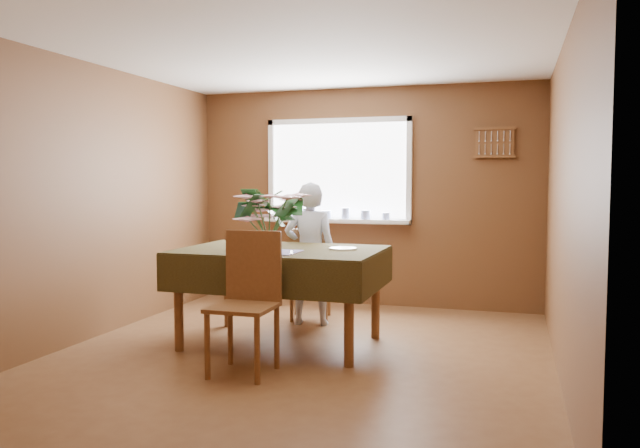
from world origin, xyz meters
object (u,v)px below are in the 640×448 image
(dining_table, at_px, (281,261))
(flower_bouquet, at_px, (268,214))
(seated_woman, at_px, (310,254))
(chair_near, at_px, (248,296))
(chair_far, at_px, (310,270))

(dining_table, relative_size, flower_bouquet, 3.05)
(seated_woman, relative_size, flower_bouquet, 2.47)
(chair_near, height_order, flower_bouquet, flower_bouquet)
(chair_near, bearing_deg, chair_far, 92.28)
(dining_table, distance_m, chair_far, 0.99)
(chair_far, xyz_separation_m, chair_near, (0.08, -1.75, 0.05))
(chair_far, distance_m, flower_bouquet, 1.40)
(chair_far, relative_size, flower_bouquet, 1.66)
(chair_near, bearing_deg, dining_table, 91.87)
(seated_woman, bearing_deg, chair_far, -79.48)
(dining_table, bearing_deg, flower_bouquet, -89.41)
(chair_far, distance_m, seated_woman, 0.26)
(seated_woman, xyz_separation_m, flower_bouquet, (-0.01, -1.08, 0.46))
(dining_table, xyz_separation_m, flower_bouquet, (0.00, -0.28, 0.43))
(dining_table, xyz_separation_m, seated_woman, (0.01, 0.80, -0.03))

